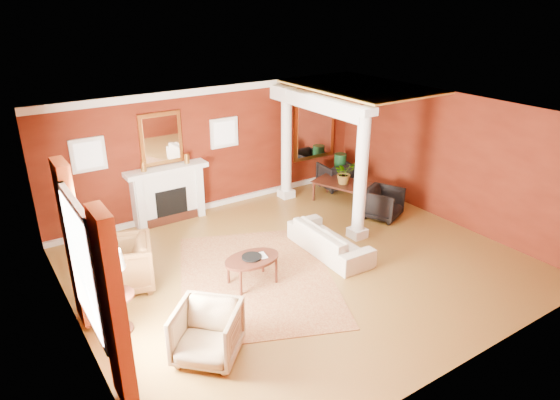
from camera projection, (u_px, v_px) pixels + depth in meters
ground at (301, 265)px, 9.58m from camera, size 8.00×8.00×0.00m
room_shell at (303, 166)px, 8.80m from camera, size 8.04×7.04×2.92m
fireplace at (168, 194)px, 11.22m from camera, size 1.85×0.42×1.29m
overmantel_mirror at (161, 139)px, 10.84m from camera, size 0.95×0.07×1.15m
flank_window_left at (88, 155)px, 10.10m from camera, size 0.70×0.07×0.70m
flank_window_right at (224, 133)px, 11.68m from camera, size 0.70×0.07×0.70m
left_window at (90, 273)px, 6.59m from camera, size 0.21×2.55×2.60m
column_front at (361, 174)px, 10.13m from camera, size 0.36×0.36×2.80m
column_back at (286, 143)px, 12.20m from camera, size 0.36×0.36×2.80m
header_beam at (315, 102)px, 10.90m from camera, size 0.30×3.20×0.32m
amber_ceiling at (360, 87)px, 11.27m from camera, size 2.30×3.40×0.04m
dining_mirror at (314, 127)px, 13.12m from camera, size 1.30×0.07×1.70m
chandelier at (358, 113)px, 11.58m from camera, size 0.60×0.62×0.75m
crown_trim at (212, 90)px, 11.15m from camera, size 8.00×0.08×0.16m
base_trim at (218, 203)px, 12.22m from camera, size 8.00×0.08×0.12m
rug at (256, 278)px, 9.15m from camera, size 3.92×4.40×0.01m
sofa at (330, 235)px, 9.90m from camera, size 0.62×1.97×0.76m
armchair_leopard at (123, 262)px, 8.69m from camera, size 1.15×1.19×0.99m
armchair_stripe at (207, 331)px, 7.02m from camera, size 1.19×1.19×0.90m
coffee_table at (252, 260)px, 8.80m from camera, size 1.03×1.03×0.52m
coffee_book at (256, 251)px, 8.76m from camera, size 0.18×0.05×0.25m
side_table at (113, 279)px, 7.39m from camera, size 0.55×0.55×1.38m
dining_table at (345, 187)px, 12.29m from camera, size 1.02×1.57×0.83m
dining_chair_near at (383, 202)px, 11.44m from camera, size 0.99×0.96×0.79m
dining_chair_far at (335, 174)px, 13.18m from camera, size 0.83×0.79×0.78m
green_urn at (340, 172)px, 13.45m from camera, size 0.37×0.37×0.88m
potted_plant at (345, 163)px, 11.98m from camera, size 0.54×0.60×0.44m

